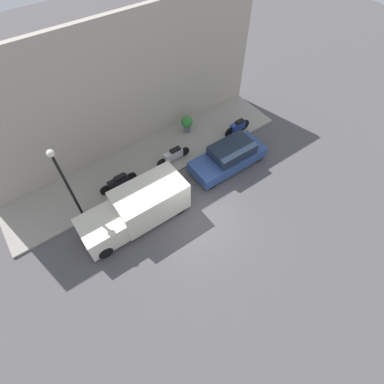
{
  "coord_description": "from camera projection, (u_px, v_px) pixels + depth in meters",
  "views": [
    {
      "loc": [
        -6.26,
        4.89,
        12.48
      ],
      "look_at": [
        1.06,
        -0.37,
        0.6
      ],
      "focal_mm": 28.0,
      "sensor_mm": 36.0,
      "label": 1
    }
  ],
  "objects": [
    {
      "name": "potted_plant",
      "position": [
        187.0,
        123.0,
        17.84
      ],
      "size": [
        0.7,
        0.7,
        1.06
      ],
      "color": "slate",
      "rests_on": "sidewalk"
    },
    {
      "name": "motorcycle_black",
      "position": [
        118.0,
        182.0,
        15.38
      ],
      "size": [
        0.3,
        2.06,
        0.76
      ],
      "color": "black",
      "rests_on": "sidewalk"
    },
    {
      "name": "sidewalk",
      "position": [
        150.0,
        160.0,
        16.96
      ],
      "size": [
        3.2,
        16.11,
        0.13
      ],
      "color": "gray",
      "rests_on": "ground_plane"
    },
    {
      "name": "motorcycle_blue",
      "position": [
        238.0,
        127.0,
        17.88
      ],
      "size": [
        0.3,
        1.85,
        0.87
      ],
      "color": "navy",
      "rests_on": "sidewalk"
    },
    {
      "name": "delivery_van",
      "position": [
        136.0,
        209.0,
        13.89
      ],
      "size": [
        1.9,
        5.15,
        1.84
      ],
      "color": "silver",
      "rests_on": "ground_plane"
    },
    {
      "name": "streetlamp",
      "position": [
        63.0,
        178.0,
        12.4
      ],
      "size": [
        0.32,
        0.32,
        4.42
      ],
      "color": "black",
      "rests_on": "sidewalk"
    },
    {
      "name": "building_facade",
      "position": [
        124.0,
        91.0,
        14.99
      ],
      "size": [
        0.3,
        16.11,
        7.22
      ],
      "color": "#B2A899",
      "rests_on": "ground_plane"
    },
    {
      "name": "ground_plane",
      "position": [
        198.0,
        217.0,
        14.74
      ],
      "size": [
        60.0,
        60.0,
        0.0
      ],
      "primitive_type": "plane",
      "color": "#514F51"
    },
    {
      "name": "parked_car",
      "position": [
        229.0,
        157.0,
        16.28
      ],
      "size": [
        1.71,
        4.29,
        1.4
      ],
      "color": "#2D4784",
      "rests_on": "ground_plane"
    },
    {
      "name": "scooter_silver",
      "position": [
        173.0,
        155.0,
        16.48
      ],
      "size": [
        0.3,
        2.09,
        0.85
      ],
      "color": "#B7B7BF",
      "rests_on": "sidewalk"
    }
  ]
}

